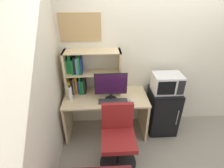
{
  "coord_description": "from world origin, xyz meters",
  "views": [
    {
      "loc": [
        -0.91,
        -2.68,
        2.27
      ],
      "look_at": [
        -0.78,
        -0.34,
        0.99
      ],
      "focal_mm": 27.86,
      "sensor_mm": 36.0,
      "label": 1
    }
  ],
  "objects": [
    {
      "name": "computer_mouse",
      "position": [
        -0.49,
        -0.47,
        0.76
      ],
      "size": [
        0.07,
        0.09,
        0.03
      ],
      "primitive_type": "ellipsoid",
      "color": "silver",
      "rests_on": "desk"
    },
    {
      "name": "wall_corkboard",
      "position": [
        -1.23,
        -0.01,
        1.78
      ],
      "size": [
        0.62,
        0.02,
        0.41
      ],
      "primitive_type": "cube",
      "color": "tan"
    },
    {
      "name": "keyboard",
      "position": [
        -0.77,
        -0.46,
        0.75
      ],
      "size": [
        0.45,
        0.13,
        0.02
      ],
      "primitive_type": "cube",
      "color": "#333338",
      "rests_on": "desk"
    },
    {
      "name": "mini_fridge",
      "position": [
        0.11,
        -0.29,
        0.4
      ],
      "size": [
        0.47,
        0.49,
        0.8
      ],
      "color": "black",
      "rests_on": "ground_plane"
    },
    {
      "name": "microwave",
      "position": [
        0.11,
        -0.29,
        0.95
      ],
      "size": [
        0.45,
        0.33,
        0.3
      ],
      "color": "silver",
      "rests_on": "mini_fridge"
    },
    {
      "name": "desk",
      "position": [
        -0.88,
        -0.31,
        0.52
      ],
      "size": [
        1.35,
        0.63,
        0.74
      ],
      "color": "beige",
      "rests_on": "ground_plane"
    },
    {
      "name": "wall_left",
      "position": [
        -1.62,
        -1.6,
        1.3
      ],
      "size": [
        0.04,
        4.4,
        2.6
      ],
      "primitive_type": "cube",
      "color": "silver",
      "rests_on": "ground_plane"
    },
    {
      "name": "wall_back",
      "position": [
        0.4,
        0.02,
        1.3
      ],
      "size": [
        6.4,
        0.04,
        2.6
      ],
      "primitive_type": "cube",
      "color": "silver",
      "rests_on": "ground_plane"
    },
    {
      "name": "monitor",
      "position": [
        -0.8,
        -0.39,
        0.99
      ],
      "size": [
        0.5,
        0.18,
        0.45
      ],
      "color": "black",
      "rests_on": "desk"
    },
    {
      "name": "water_bottle",
      "position": [
        -1.43,
        -0.36,
        0.86
      ],
      "size": [
        0.06,
        0.06,
        0.24
      ],
      "color": "silver",
      "rests_on": "desk"
    },
    {
      "name": "hutch_bookshelf",
      "position": [
        -1.22,
        -0.13,
        1.1
      ],
      "size": [
        0.88,
        0.29,
        0.72
      ],
      "color": "beige",
      "rests_on": "desk"
    },
    {
      "name": "desk_chair",
      "position": [
        -0.72,
        -0.93,
        0.41
      ],
      "size": [
        0.53,
        0.53,
        0.93
      ],
      "color": "black",
      "rests_on": "ground_plane"
    }
  ]
}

